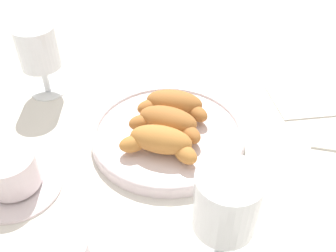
{
  "coord_description": "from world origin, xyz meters",
  "views": [
    {
      "loc": [
        0.12,
        0.44,
        0.43
      ],
      "look_at": [
        0.01,
        -0.01,
        0.03
      ],
      "focal_mm": 39.01,
      "sensor_mm": 36.0,
      "label": 1
    }
  ],
  "objects_px": {
    "croissant_large": "(174,104)",
    "coffee_cup_near": "(12,176)",
    "croissant_extra": "(160,142)",
    "juice_glass_left": "(227,205)",
    "juice_glass_right": "(38,51)",
    "sugar_packet": "(325,142)",
    "folded_napkin": "(301,100)",
    "croissant_small": "(167,122)",
    "pastry_plate": "(168,134)"
  },
  "relations": [
    {
      "from": "coffee_cup_near",
      "to": "croissant_small",
      "type": "bearing_deg",
      "value": -168.73
    },
    {
      "from": "croissant_extra",
      "to": "juice_glass_left",
      "type": "relative_size",
      "value": 0.87
    },
    {
      "from": "coffee_cup_near",
      "to": "juice_glass_right",
      "type": "height_order",
      "value": "juice_glass_right"
    },
    {
      "from": "juice_glass_left",
      "to": "croissant_small",
      "type": "bearing_deg",
      "value": -85.55
    },
    {
      "from": "croissant_small",
      "to": "juice_glass_left",
      "type": "distance_m",
      "value": 0.23
    },
    {
      "from": "pastry_plate",
      "to": "coffee_cup_near",
      "type": "height_order",
      "value": "coffee_cup_near"
    },
    {
      "from": "croissant_small",
      "to": "coffee_cup_near",
      "type": "bearing_deg",
      "value": 11.27
    },
    {
      "from": "croissant_extra",
      "to": "juice_glass_right",
      "type": "xyz_separation_m",
      "value": [
        0.18,
        -0.24,
        0.05
      ]
    },
    {
      "from": "croissant_small",
      "to": "folded_napkin",
      "type": "xyz_separation_m",
      "value": [
        -0.28,
        -0.05,
        -0.04
      ]
    },
    {
      "from": "juice_glass_right",
      "to": "croissant_small",
      "type": "bearing_deg",
      "value": 135.37
    },
    {
      "from": "croissant_large",
      "to": "folded_napkin",
      "type": "relative_size",
      "value": 1.12
    },
    {
      "from": "croissant_extra",
      "to": "juice_glass_left",
      "type": "height_order",
      "value": "juice_glass_left"
    },
    {
      "from": "pastry_plate",
      "to": "sugar_packet",
      "type": "height_order",
      "value": "pastry_plate"
    },
    {
      "from": "coffee_cup_near",
      "to": "juice_glass_left",
      "type": "distance_m",
      "value": 0.32
    },
    {
      "from": "juice_glass_left",
      "to": "juice_glass_right",
      "type": "relative_size",
      "value": 1.0
    },
    {
      "from": "croissant_large",
      "to": "croissant_small",
      "type": "relative_size",
      "value": 1.03
    },
    {
      "from": "juice_glass_right",
      "to": "sugar_packet",
      "type": "distance_m",
      "value": 0.54
    },
    {
      "from": "pastry_plate",
      "to": "juice_glass_right",
      "type": "height_order",
      "value": "juice_glass_right"
    },
    {
      "from": "sugar_packet",
      "to": "croissant_large",
      "type": "bearing_deg",
      "value": 0.26
    },
    {
      "from": "croissant_large",
      "to": "folded_napkin",
      "type": "distance_m",
      "value": 0.26
    },
    {
      "from": "pastry_plate",
      "to": "folded_napkin",
      "type": "xyz_separation_m",
      "value": [
        -0.28,
        -0.05,
        -0.01
      ]
    },
    {
      "from": "juice_glass_left",
      "to": "juice_glass_right",
      "type": "bearing_deg",
      "value": -62.42
    },
    {
      "from": "croissant_small",
      "to": "folded_napkin",
      "type": "bearing_deg",
      "value": -170.03
    },
    {
      "from": "sugar_packet",
      "to": "folded_napkin",
      "type": "xyz_separation_m",
      "value": [
        -0.02,
        -0.12,
        -0.0
      ]
    },
    {
      "from": "croissant_small",
      "to": "folded_napkin",
      "type": "height_order",
      "value": "croissant_small"
    },
    {
      "from": "croissant_small",
      "to": "folded_napkin",
      "type": "relative_size",
      "value": 1.09
    },
    {
      "from": "juice_glass_right",
      "to": "folded_napkin",
      "type": "distance_m",
      "value": 0.51
    },
    {
      "from": "juice_glass_left",
      "to": "sugar_packet",
      "type": "distance_m",
      "value": 0.3
    },
    {
      "from": "sugar_packet",
      "to": "croissant_small",
      "type": "bearing_deg",
      "value": 10.89
    },
    {
      "from": "juice_glass_left",
      "to": "coffee_cup_near",
      "type": "bearing_deg",
      "value": -32.93
    },
    {
      "from": "croissant_extra",
      "to": "folded_napkin",
      "type": "xyz_separation_m",
      "value": [
        -0.3,
        -0.09,
        -0.04
      ]
    },
    {
      "from": "juice_glass_left",
      "to": "pastry_plate",
      "type": "bearing_deg",
      "value": -86.05
    },
    {
      "from": "croissant_extra",
      "to": "sugar_packet",
      "type": "relative_size",
      "value": 2.44
    },
    {
      "from": "croissant_small",
      "to": "croissant_extra",
      "type": "distance_m",
      "value": 0.05
    },
    {
      "from": "croissant_small",
      "to": "juice_glass_right",
      "type": "relative_size",
      "value": 0.86
    },
    {
      "from": "croissant_extra",
      "to": "coffee_cup_near",
      "type": "distance_m",
      "value": 0.23
    },
    {
      "from": "croissant_large",
      "to": "croissant_extra",
      "type": "bearing_deg",
      "value": 63.67
    },
    {
      "from": "pastry_plate",
      "to": "croissant_extra",
      "type": "bearing_deg",
      "value": 63.61
    },
    {
      "from": "croissant_large",
      "to": "coffee_cup_near",
      "type": "height_order",
      "value": "croissant_large"
    },
    {
      "from": "croissant_large",
      "to": "coffee_cup_near",
      "type": "distance_m",
      "value": 0.29
    },
    {
      "from": "croissant_large",
      "to": "pastry_plate",
      "type": "bearing_deg",
      "value": 63.74
    },
    {
      "from": "croissant_extra",
      "to": "coffee_cup_near",
      "type": "height_order",
      "value": "croissant_extra"
    },
    {
      "from": "juice_glass_right",
      "to": "juice_glass_left",
      "type": "bearing_deg",
      "value": 117.58
    },
    {
      "from": "sugar_packet",
      "to": "coffee_cup_near",
      "type": "bearing_deg",
      "value": 23.64
    },
    {
      "from": "coffee_cup_near",
      "to": "juice_glass_right",
      "type": "bearing_deg",
      "value": -100.19
    },
    {
      "from": "croissant_large",
      "to": "coffee_cup_near",
      "type": "xyz_separation_m",
      "value": [
        0.27,
        0.09,
        -0.02
      ]
    },
    {
      "from": "croissant_large",
      "to": "sugar_packet",
      "type": "distance_m",
      "value": 0.27
    },
    {
      "from": "coffee_cup_near",
      "to": "pastry_plate",
      "type": "bearing_deg",
      "value": -168.22
    },
    {
      "from": "coffee_cup_near",
      "to": "folded_napkin",
      "type": "bearing_deg",
      "value": -169.43
    },
    {
      "from": "coffee_cup_near",
      "to": "croissant_extra",
      "type": "bearing_deg",
      "value": -178.95
    }
  ]
}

